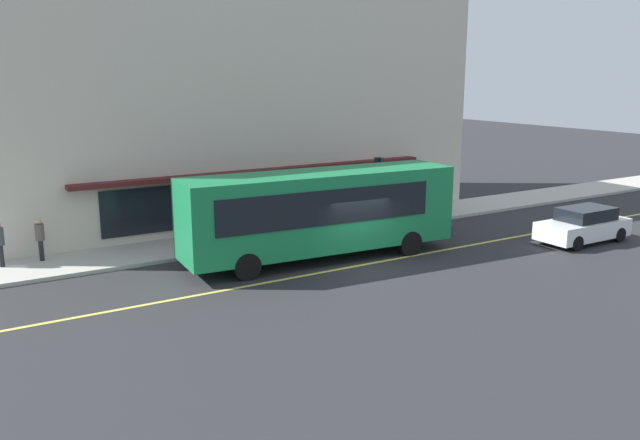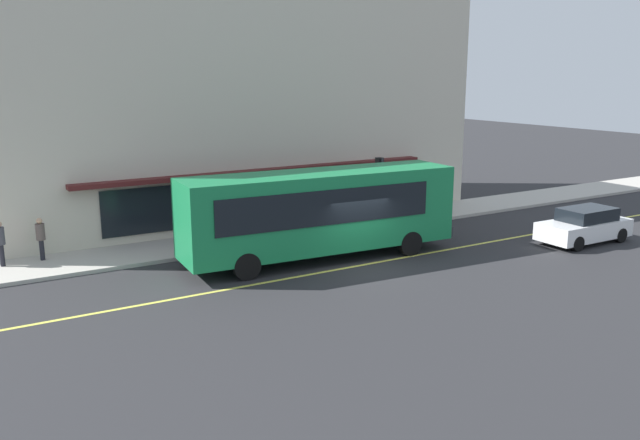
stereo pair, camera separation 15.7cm
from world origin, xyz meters
The scene contains 9 objects.
ground centered at (0.00, 0.00, 0.00)m, with size 120.00×120.00×0.00m, color #28282B.
sidewalk centered at (0.00, 5.77, 0.07)m, with size 80.00×3.14×0.15m, color #B2ADA3.
lane_centre_stripe centered at (0.00, 0.00, 0.00)m, with size 36.00×0.16×0.01m, color #D8D14C.
storefront_building centered at (-0.58, 11.35, 5.93)m, with size 24.92×8.65×11.88m.
bus centered at (-0.93, 1.53, 1.99)m, with size 11.27×3.23×3.50m.
traffic_light centered at (4.27, 4.78, 2.53)m, with size 0.30×0.52×3.20m.
car_white centered at (10.26, -2.12, 0.74)m, with size 4.31×1.88×1.52m.
pedestrian_mid_block centered at (8.78, 5.76, 1.25)m, with size 0.34×0.34×1.81m.
pedestrian_at_corner centered at (-10.50, 6.55, 1.15)m, with size 0.34×0.34×1.66m.
Camera 1 is at (-13.89, -19.69, 7.26)m, focal length 36.54 mm.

